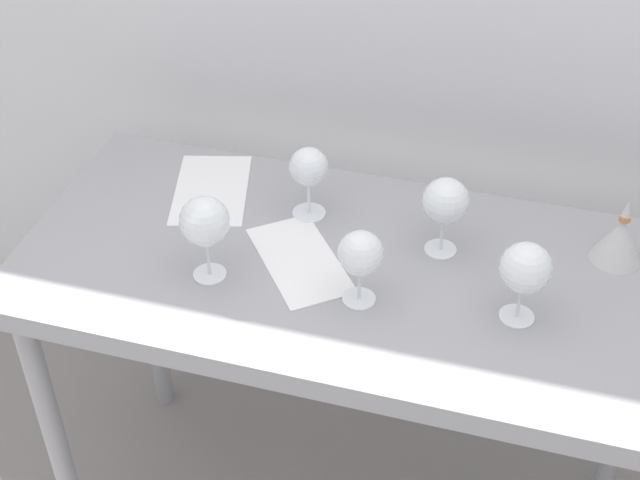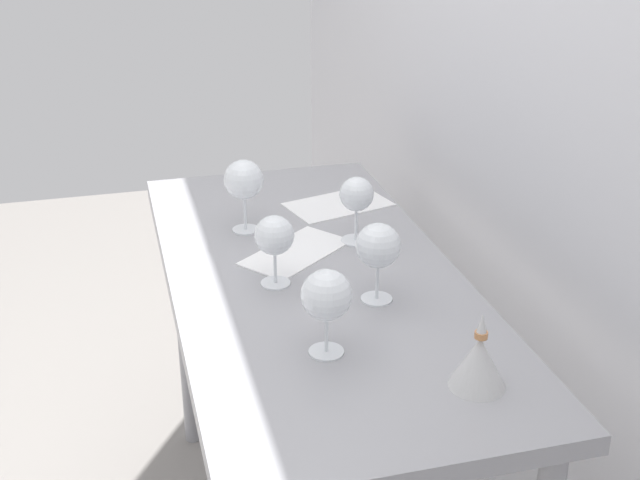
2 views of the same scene
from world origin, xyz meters
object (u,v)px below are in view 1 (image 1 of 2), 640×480
object	(u,v)px
wine_glass_far_right	(445,203)
wine_glass_near_center	(361,255)
wine_glass_near_right	(525,269)
wine_glass_far_left	(309,169)
decanter_funnel	(619,239)
wine_glass_near_left	(205,223)
tasting_sheet_lower	(300,260)
tasting_sheet_upper	(211,190)

from	to	relation	value
wine_glass_far_right	wine_glass_near_center	bearing A→B (deg)	-123.09
wine_glass_near_right	wine_glass_far_left	size ratio (longest dim) A/B	1.04
decanter_funnel	wine_glass_far_right	bearing A→B (deg)	-168.22
wine_glass_near_center	wine_glass_near_right	distance (m)	0.31
wine_glass_near_center	wine_glass_far_left	xyz separation A→B (m)	(-0.17, 0.24, 0.01)
wine_glass_near_left	tasting_sheet_lower	world-z (taller)	wine_glass_near_left
wine_glass_near_left	wine_glass_far_right	bearing A→B (deg)	25.42
wine_glass_near_left	decanter_funnel	xyz separation A→B (m)	(0.79, 0.28, -0.08)
wine_glass_near_right	wine_glass_near_left	bearing A→B (deg)	-175.60
wine_glass_near_right	wine_glass_far_left	xyz separation A→B (m)	(-0.48, 0.20, -0.00)
wine_glass_near_right	wine_glass_far_left	distance (m)	0.52
wine_glass_near_left	decanter_funnel	size ratio (longest dim) A/B	1.28
wine_glass_near_left	tasting_sheet_upper	bearing A→B (deg)	110.80
tasting_sheet_lower	decanter_funnel	world-z (taller)	decanter_funnel
wine_glass_far_right	tasting_sheet_lower	distance (m)	0.32
wine_glass_near_left	wine_glass_far_left	distance (m)	0.29
wine_glass_near_left	decanter_funnel	distance (m)	0.84
wine_glass_far_right	tasting_sheet_lower	size ratio (longest dim) A/B	0.64
wine_glass_far_left	tasting_sheet_lower	world-z (taller)	wine_glass_far_left
wine_glass_far_right	decanter_funnel	distance (m)	0.37
wine_glass_near_left	decanter_funnel	bearing A→B (deg)	19.60
wine_glass_near_center	wine_glass_far_left	world-z (taller)	wine_glass_far_left
tasting_sheet_upper	wine_glass_near_right	bearing A→B (deg)	-32.47
wine_glass_near_left	wine_glass_near_center	distance (m)	0.31
decanter_funnel	tasting_sheet_upper	bearing A→B (deg)	-179.69
decanter_funnel	wine_glass_near_left	bearing A→B (deg)	-160.40
wine_glass_far_right	tasting_sheet_lower	world-z (taller)	wine_glass_far_right
wine_glass_near_left	tasting_sheet_upper	world-z (taller)	wine_glass_near_left
wine_glass_near_center	tasting_sheet_lower	bearing A→B (deg)	150.89
wine_glass_near_right	tasting_sheet_lower	distance (m)	0.47
wine_glass_near_left	wine_glass_near_right	size ratio (longest dim) A/B	1.08
decanter_funnel	wine_glass_far_left	bearing A→B (deg)	-177.53
wine_glass_far_left	tasting_sheet_lower	size ratio (longest dim) A/B	0.61
wine_glass_near_right	tasting_sheet_lower	bearing A→B (deg)	174.10
wine_glass_far_left	decanter_funnel	distance (m)	0.66
wine_glass_near_center	wine_glass_near_right	bearing A→B (deg)	6.58
wine_glass_far_left	wine_glass_near_center	bearing A→B (deg)	-54.16
wine_glass_far_right	wine_glass_far_left	bearing A→B (deg)	171.44
wine_glass_near_left	tasting_sheet_lower	distance (m)	0.23
wine_glass_near_left	tasting_sheet_lower	bearing A→B (deg)	29.97
tasting_sheet_upper	decanter_funnel	world-z (taller)	decanter_funnel
wine_glass_near_left	wine_glass_near_right	xyz separation A→B (m)	(0.61, 0.05, -0.01)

